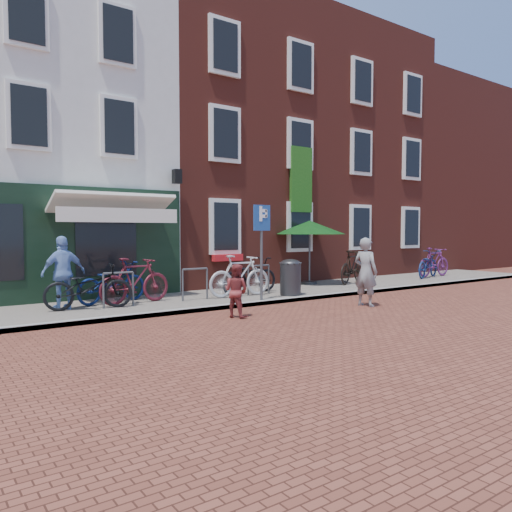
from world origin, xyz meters
TOP-DOWN VIEW (x-y plane):
  - ground at (0.00, 0.00)m, footprint 80.00×80.00m
  - sidewalk at (1.00, 1.50)m, footprint 24.00×3.00m
  - building_stucco at (-5.00, 7.00)m, footprint 8.00×8.00m
  - building_brick_mid at (2.00, 7.00)m, footprint 6.00×8.00m
  - building_brick_right at (8.00, 7.00)m, footprint 6.00×8.00m
  - filler_right at (14.50, 7.00)m, footprint 7.00×8.00m
  - litter_bin at (1.11, 0.54)m, footprint 0.58×0.58m
  - parking_sign at (-0.10, 0.24)m, footprint 0.50×0.08m
  - parasol at (3.46, 2.40)m, footprint 2.36×2.36m
  - woman at (1.78, -1.56)m, footprint 0.52×0.69m
  - boy at (-1.70, -1.02)m, footprint 0.64×0.70m
  - cafe_person at (-4.63, 1.56)m, footprint 1.02×0.53m
  - bicycle_0 at (-4.14, 1.31)m, footprint 2.01×1.00m
  - bicycle_1 at (-2.97, 1.52)m, footprint 1.92×0.77m
  - bicycle_2 at (-3.38, 1.97)m, footprint 2.04×1.17m
  - bicycle_3 at (-0.20, 1.09)m, footprint 1.89×0.60m
  - bicycle_4 at (0.42, 1.54)m, footprint 1.97×0.83m
  - bicycle_5 at (4.66, 1.62)m, footprint 1.93×1.18m
  - bicycle_6 at (8.49, 1.39)m, footprint 2.04×1.21m
  - bicycle_7 at (9.02, 1.48)m, footprint 1.87×0.54m

SIDE VIEW (x-z plane):
  - ground at x=0.00m, z-range 0.00..0.00m
  - sidewalk at x=1.00m, z-range 0.00..0.10m
  - boy at x=-1.70m, z-range 0.00..1.16m
  - bicycle_0 at x=-4.14m, z-range 0.10..1.11m
  - bicycle_2 at x=-3.38m, z-range 0.10..1.11m
  - bicycle_4 at x=0.42m, z-range 0.10..1.11m
  - bicycle_6 at x=8.49m, z-range 0.10..1.11m
  - litter_bin at x=1.11m, z-range 0.12..1.18m
  - bicycle_1 at x=-2.97m, z-range 0.10..1.22m
  - bicycle_3 at x=-0.20m, z-range 0.10..1.22m
  - bicycle_5 at x=4.66m, z-range 0.10..1.22m
  - bicycle_7 at x=9.02m, z-range 0.10..1.22m
  - woman at x=1.78m, z-range 0.00..1.70m
  - cafe_person at x=-4.63m, z-range 0.10..1.76m
  - parking_sign at x=-0.10m, z-range 0.56..2.99m
  - parasol at x=3.46m, z-range 0.96..3.17m
  - building_stucco at x=-5.00m, z-range 0.00..9.00m
  - filler_right at x=14.50m, z-range 0.00..9.00m
  - building_brick_mid at x=2.00m, z-range 0.00..10.00m
  - building_brick_right at x=8.00m, z-range 0.00..10.00m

